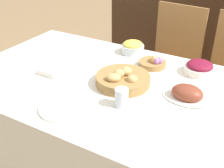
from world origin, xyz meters
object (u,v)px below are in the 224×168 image
Objects in this scene: fork at (41,98)px; butter_dish at (49,72)px; sideboard at (184,34)px; pineapple_bowl at (133,47)px; chair_far_center at (171,62)px; bread_basket at (123,79)px; beet_salad_bowl at (199,68)px; spoon at (99,118)px; dinner_plate at (66,107)px; knife at (94,117)px; drinking_cup at (121,98)px; ham_platter at (187,94)px; egg_basket at (153,63)px.

butter_dish is at bearing 119.62° from fork.
butter_dish is at bearing -100.73° from sideboard.
sideboard is 9.61× the size of pineapple_bowl.
chair_far_center is 3.10× the size of bread_basket.
beet_salad_bowl is 0.96× the size of fork.
pineapple_bowl is at bearing 107.14° from spoon.
dinner_plate is (-0.02, -1.99, 0.23)m from sideboard.
sideboard is at bearing 79.27° from butter_dish.
drinking_cup reaches higher than knife.
chair_far_center is 0.89m from bread_basket.
chair_far_center reaches higher than bread_basket.
drinking_cup is (-0.25, -0.55, 0.01)m from beet_salad_bowl.
spoon is at bearing -128.78° from ham_platter.
butter_dish is (-0.33, -1.76, 0.25)m from sideboard.
pineapple_bowl is at bearing 100.25° from knife.
egg_basket is 0.65m from spoon.
pineapple_bowl is 0.83× the size of fork.
butter_dish reaches higher than spoon.
sideboard is 2.01m from dinner_plate.
beet_salad_bowl is 0.85m from dinner_plate.
beet_salad_bowl is (0.28, 0.05, 0.01)m from egg_basket.
ham_platter is at bearing -41.63° from egg_basket.
sideboard is at bearing 106.55° from ham_platter.
sideboard is 8.32× the size of beet_salad_bowl.
butter_dish is at bearing -149.38° from beet_salad_bowl.
chair_far_center is at bearing 64.85° from butter_dish.
spoon is (-0.00, -0.65, -0.02)m from egg_basket.
sideboard reaches higher than ham_platter.
drinking_cup is at bearing -64.08° from bread_basket.
knife is (0.14, -1.99, 0.23)m from sideboard.
bread_basket is 0.49m from beet_salad_bowl.
sideboard reaches higher than bread_basket.
dinner_plate is (-0.50, -0.38, -0.02)m from ham_platter.
chair_far_center is at bearing 123.56° from beet_salad_bowl.
chair_far_center is at bearing 89.38° from bread_basket.
bread_basket is 0.38m from dinner_plate.
knife is at bearing -93.01° from egg_basket.
chair_far_center reaches higher than fork.
butter_dish is at bearing -140.44° from egg_basket.
knife is (0.16, 0.00, -0.00)m from dinner_plate.
dinner_plate is 1.44× the size of fork.
fork is at bearing -101.11° from pineapple_bowl.
fork is (-0.15, -0.78, -0.04)m from pineapple_bowl.
knife is 1.00× the size of spoon.
chair_far_center is at bearing 73.05° from fork.
butter_dish is (-0.50, 0.23, 0.01)m from spoon.
beet_salad_bowl is at bearing 9.79° from egg_basket.
beet_salad_bowl reaches higher than dinner_plate.
ham_platter is 1.39× the size of beet_salad_bowl.
sideboard is at bearing 97.44° from egg_basket.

